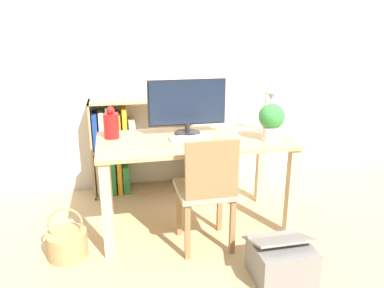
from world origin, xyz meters
name	(u,v)px	position (x,y,z in m)	size (l,w,h in m)	color
ground_plane	(195,224)	(0.00, 0.00, 0.00)	(10.00, 10.00, 0.00)	tan
wall_back	(173,55)	(0.00, 0.94, 1.30)	(8.00, 0.05, 2.60)	silver
desk	(195,154)	(0.00, 0.00, 0.61)	(1.48, 0.71, 0.74)	tan
monitor	(187,105)	(-0.03, 0.15, 0.97)	(0.62, 0.20, 0.43)	#232326
keyboard	(190,138)	(-0.04, 0.00, 0.74)	(0.31, 0.12, 0.02)	silver
vase	(111,124)	(-0.62, 0.16, 0.84)	(0.12, 0.12, 0.25)	red
desk_lamp	(268,108)	(0.61, 0.06, 0.94)	(0.10, 0.19, 0.33)	#B7B7BC
potted_plant	(271,120)	(0.54, -0.17, 0.90)	(0.19, 0.19, 0.28)	silver
chair	(207,188)	(0.01, -0.35, 0.48)	(0.40, 0.40, 0.86)	#9E937F
bookshelf	(123,149)	(-0.53, 0.76, 0.44)	(0.94, 0.28, 0.91)	tan
basket	(67,243)	(-0.97, -0.24, 0.10)	(0.28, 0.28, 0.37)	tan
storage_box	(281,260)	(0.40, -0.78, 0.13)	(0.38, 0.39, 0.31)	gray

